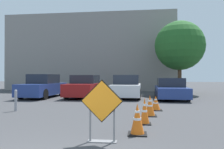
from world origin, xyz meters
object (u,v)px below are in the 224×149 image
at_px(traffic_cone_nearest, 137,119).
at_px(parked_car_fourth, 171,89).
at_px(traffic_cone_second, 145,111).
at_px(parked_car_third, 127,87).
at_px(road_closed_sign, 102,107).
at_px(parked_car_second, 85,87).
at_px(bollard_nearest, 16,100).
at_px(parked_car_nearest, 43,87).
at_px(traffic_cone_fourth, 156,103).
at_px(traffic_cone_third, 150,106).

relative_size(traffic_cone_nearest, parked_car_fourth, 0.17).
bearing_deg(parked_car_fourth, traffic_cone_second, 78.50).
height_order(traffic_cone_second, parked_car_fourth, parked_car_fourth).
bearing_deg(parked_car_third, road_closed_sign, 91.08).
bearing_deg(traffic_cone_second, parked_car_second, 115.47).
xyz_separation_m(traffic_cone_nearest, bollard_nearest, (-5.13, 3.11, 0.10)).
xyz_separation_m(parked_car_nearest, parked_car_second, (2.92, 0.40, -0.02)).
bearing_deg(traffic_cone_nearest, traffic_cone_fourth, 79.26).
height_order(traffic_cone_nearest, traffic_cone_third, traffic_cone_nearest).
bearing_deg(parked_car_nearest, traffic_cone_fourth, 147.74).
bearing_deg(traffic_cone_nearest, parked_car_second, 111.35).
height_order(road_closed_sign, traffic_cone_nearest, road_closed_sign).
height_order(parked_car_nearest, parked_car_fourth, parked_car_nearest).
height_order(parked_car_second, bollard_nearest, parked_car_second).
bearing_deg(traffic_cone_nearest, road_closed_sign, -135.61).
distance_m(traffic_cone_second, parked_car_nearest, 10.37).
relative_size(parked_car_third, parked_car_fourth, 0.90).
bearing_deg(parked_car_fourth, bollard_nearest, 42.06).
bearing_deg(traffic_cone_second, traffic_cone_third, 80.52).
relative_size(traffic_cone_nearest, traffic_cone_third, 1.02).
bearing_deg(traffic_cone_fourth, road_closed_sign, -107.82).
bearing_deg(bollard_nearest, traffic_cone_nearest, -31.26).
bearing_deg(parked_car_third, parked_car_second, 1.38).
height_order(traffic_cone_nearest, parked_car_nearest, parked_car_nearest).
xyz_separation_m(traffic_cone_fourth, bollard_nearest, (-5.90, -0.95, 0.18)).
xyz_separation_m(traffic_cone_second, traffic_cone_fourth, (0.55, 2.82, -0.09)).
relative_size(parked_car_second, bollard_nearest, 5.00).
height_order(parked_car_third, bollard_nearest, parked_car_third).
bearing_deg(traffic_cone_third, parked_car_third, 100.18).
xyz_separation_m(traffic_cone_third, parked_car_fourth, (1.69, 6.57, 0.25)).
xyz_separation_m(traffic_cone_nearest, parked_car_second, (-3.69, 9.44, 0.34)).
xyz_separation_m(traffic_cone_third, parked_car_third, (-1.23, 6.83, 0.34)).
distance_m(traffic_cone_nearest, bollard_nearest, 6.00).
xyz_separation_m(parked_car_nearest, bollard_nearest, (1.48, -5.93, -0.26)).
relative_size(parked_car_fourth, bollard_nearest, 5.10).
bearing_deg(traffic_cone_fourth, parked_car_second, 129.67).
xyz_separation_m(traffic_cone_nearest, parked_car_nearest, (-6.61, 9.04, 0.36)).
xyz_separation_m(traffic_cone_fourth, parked_car_second, (-4.46, 5.38, 0.42)).
xyz_separation_m(road_closed_sign, traffic_cone_fourth, (1.55, 4.83, -0.47)).
bearing_deg(road_closed_sign, parked_car_third, 89.97).
xyz_separation_m(road_closed_sign, parked_car_third, (0.00, 10.22, -0.06)).
bearing_deg(road_closed_sign, traffic_cone_fourth, 72.18).
bearing_deg(traffic_cone_second, bollard_nearest, 160.69).
distance_m(traffic_cone_fourth, parked_car_nearest, 8.91).
xyz_separation_m(parked_car_nearest, parked_car_fourth, (8.75, 0.16, -0.11)).
bearing_deg(traffic_cone_nearest, traffic_cone_third, 80.31).
height_order(road_closed_sign, traffic_cone_second, road_closed_sign).
distance_m(traffic_cone_nearest, parked_car_fourth, 9.45).
bearing_deg(traffic_cone_second, road_closed_sign, -116.46).
bearing_deg(road_closed_sign, parked_car_second, 105.92).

